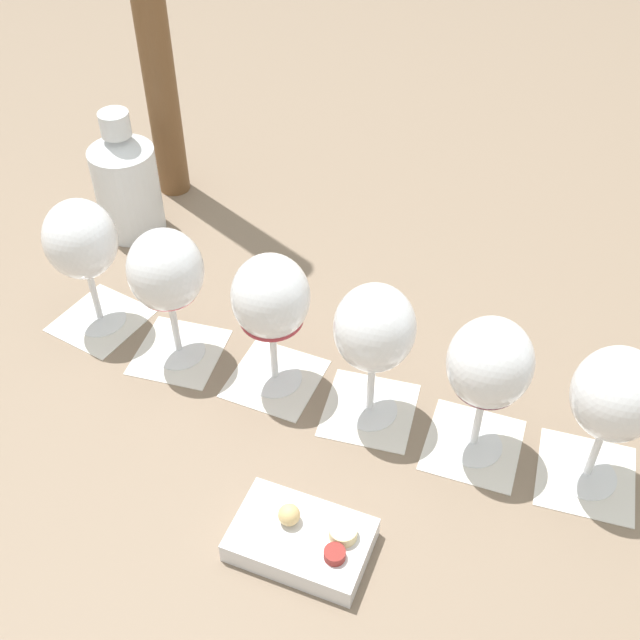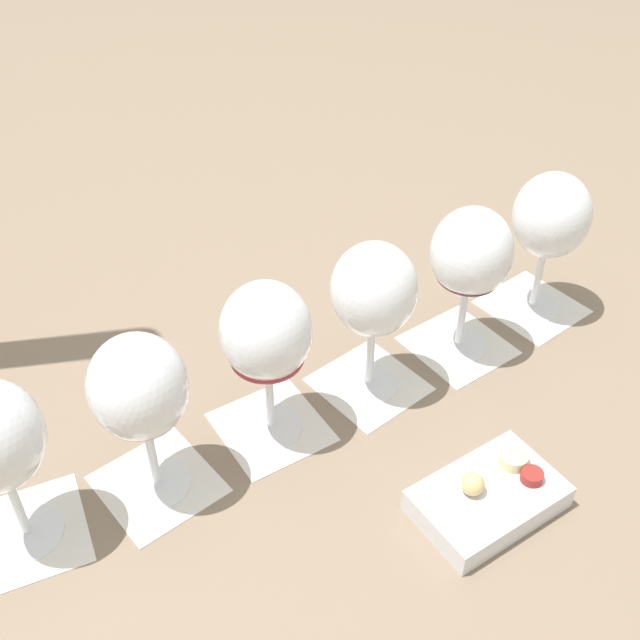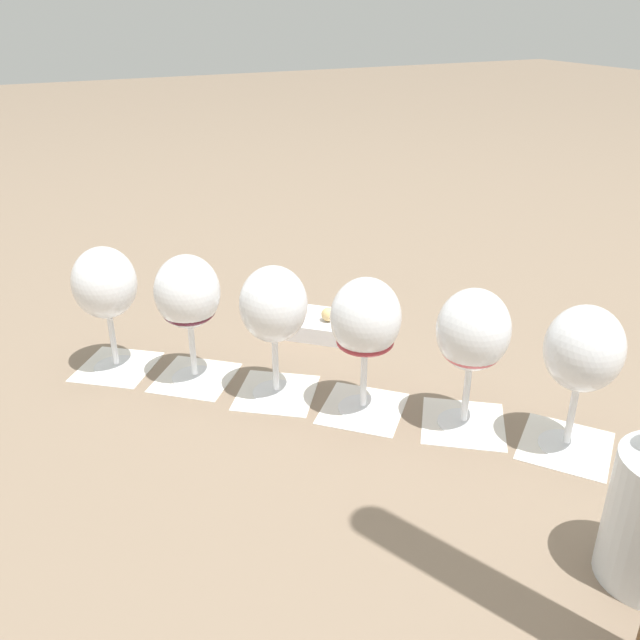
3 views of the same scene
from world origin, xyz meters
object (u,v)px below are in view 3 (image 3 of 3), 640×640
at_px(wine_glass_1, 473,336).
at_px(wine_glass_3, 274,310).
at_px(snack_dish, 319,324).
at_px(wine_glass_0, 583,355).
at_px(wine_glass_4, 188,297).
at_px(wine_glass_2, 366,323).
at_px(wine_glass_5, 105,288).

distance_m(wine_glass_1, wine_glass_3, 0.25).
xyz_separation_m(wine_glass_1, snack_dish, (0.31, 0.05, -0.11)).
height_order(wine_glass_1, snack_dish, wine_glass_1).
bearing_deg(wine_glass_1, wine_glass_3, 47.35).
distance_m(wine_glass_0, snack_dish, 0.44).
xyz_separation_m(wine_glass_0, wine_glass_4, (0.35, 0.35, -0.00)).
bearing_deg(wine_glass_3, wine_glass_1, -132.65).
bearing_deg(snack_dish, wine_glass_2, 168.57).
height_order(wine_glass_2, snack_dish, wine_glass_2).
distance_m(wine_glass_0, wine_glass_3, 0.37).
distance_m(wine_glass_2, wine_glass_3, 0.12).
bearing_deg(wine_glass_5, wine_glass_1, -132.59).
relative_size(wine_glass_2, wine_glass_5, 1.00).
height_order(wine_glass_0, wine_glass_5, same).
xyz_separation_m(wine_glass_1, wine_glass_2, (0.08, 0.10, 0.00)).
bearing_deg(wine_glass_2, snack_dish, -11.43).
distance_m(wine_glass_0, wine_glass_1, 0.12).
bearing_deg(wine_glass_4, wine_glass_2, -134.58).
bearing_deg(wine_glass_4, snack_dish, -76.44).
height_order(wine_glass_0, wine_glass_2, same).
height_order(wine_glass_1, wine_glass_5, same).
relative_size(wine_glass_4, wine_glass_5, 1.00).
height_order(wine_glass_4, snack_dish, wine_glass_4).
height_order(wine_glass_4, wine_glass_5, same).
height_order(wine_glass_0, wine_glass_4, same).
bearing_deg(snack_dish, wine_glass_3, 136.65).
bearing_deg(wine_glass_1, wine_glass_2, 49.04).
relative_size(wine_glass_0, wine_glass_3, 1.00).
xyz_separation_m(wine_glass_5, snack_dish, (-0.03, -0.31, -0.11)).
bearing_deg(wine_glass_3, wine_glass_5, 47.47).
bearing_deg(wine_glass_2, wine_glass_1, -130.96).
relative_size(wine_glass_4, snack_dish, 1.14).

